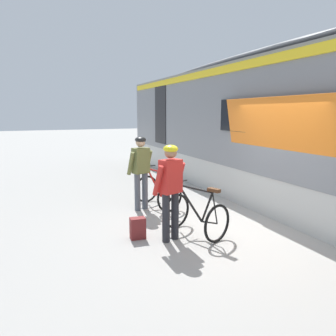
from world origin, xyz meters
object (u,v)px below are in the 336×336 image
(cyclist_near_in_olive, at_px, (141,167))
(bicycle_near_red, at_px, (158,191))
(bicycle_far_black, at_px, (196,215))
(backpack_on_platform, at_px, (138,228))
(cyclist_far_in_red, at_px, (170,184))
(water_bottle_near_the_bikes, at_px, (177,208))

(cyclist_near_in_olive, relative_size, bicycle_near_red, 1.47)
(cyclist_near_in_olive, bearing_deg, bicycle_far_black, -77.19)
(cyclist_near_in_olive, xyz_separation_m, backpack_on_platform, (-0.63, -1.71, -0.85))
(bicycle_far_black, distance_m, backpack_on_platform, 1.13)
(bicycle_far_black, bearing_deg, cyclist_far_in_red, -175.27)
(backpack_on_platform, bearing_deg, bicycle_far_black, -9.07)
(backpack_on_platform, bearing_deg, cyclist_near_in_olive, 74.11)
(bicycle_far_black, bearing_deg, bicycle_near_red, 90.13)
(cyclist_far_in_red, bearing_deg, bicycle_near_red, 75.11)
(backpack_on_platform, xyz_separation_m, water_bottle_near_the_bikes, (1.34, 1.16, -0.09))
(cyclist_near_in_olive, bearing_deg, cyclist_far_in_red, -92.96)
(cyclist_far_in_red, distance_m, bicycle_near_red, 2.22)
(bicycle_far_black, xyz_separation_m, water_bottle_near_the_bikes, (0.26, 1.42, -0.29))
(bicycle_far_black, distance_m, water_bottle_near_the_bikes, 1.48)
(water_bottle_near_the_bikes, bearing_deg, cyclist_near_in_olive, 142.51)
(cyclist_near_in_olive, height_order, bicycle_near_red, cyclist_near_in_olive)
(cyclist_far_in_red, distance_m, bicycle_far_black, 0.86)
(cyclist_far_in_red, bearing_deg, cyclist_near_in_olive, 87.04)
(cyclist_near_in_olive, xyz_separation_m, bicycle_far_black, (0.45, -1.97, -0.65))
(bicycle_far_black, bearing_deg, cyclist_near_in_olive, 102.81)
(cyclist_far_in_red, xyz_separation_m, backpack_on_platform, (-0.53, 0.31, -0.85))
(water_bottle_near_the_bikes, bearing_deg, bicycle_far_black, -100.41)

